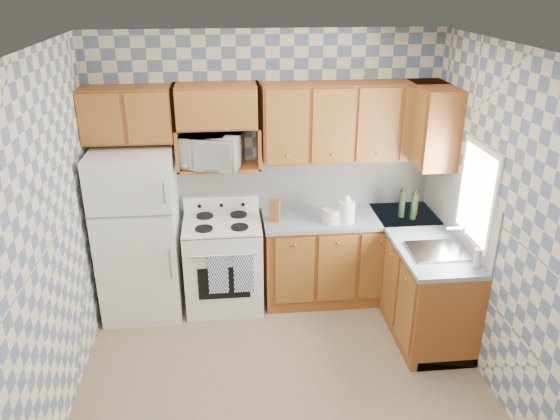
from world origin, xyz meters
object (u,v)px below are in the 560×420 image
at_px(electric_kettle, 346,211).
at_px(stove_body, 224,264).
at_px(microwave, 211,151).
at_px(refrigerator, 139,234).

bearing_deg(electric_kettle, stove_body, 174.67).
height_order(microwave, electric_kettle, microwave).
xyz_separation_m(stove_body, microwave, (-0.07, 0.13, 1.16)).
bearing_deg(stove_body, electric_kettle, -5.33).
relative_size(refrigerator, electric_kettle, 7.87).
bearing_deg(refrigerator, microwave, 12.27).
bearing_deg(electric_kettle, refrigerator, 177.50).
relative_size(stove_body, electric_kettle, 4.22).
bearing_deg(refrigerator, electric_kettle, -2.50).
xyz_separation_m(refrigerator, stove_body, (0.80, 0.03, -0.39)).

